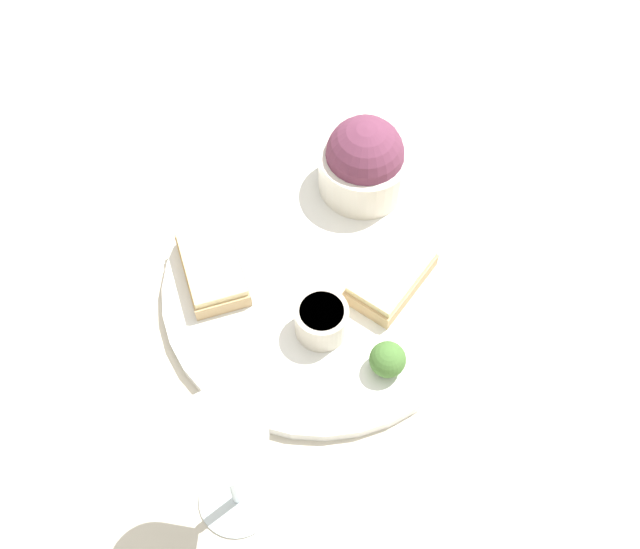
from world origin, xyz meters
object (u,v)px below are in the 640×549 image
(cheese_toast_far, at_px, (212,268))
(wine_glass, at_px, (224,459))
(sauce_ramekin, at_px, (321,319))
(salad_bowl, at_px, (364,161))
(cheese_toast_near, at_px, (391,276))

(cheese_toast_far, xyz_separation_m, wine_glass, (-0.23, -0.03, 0.09))
(sauce_ramekin, xyz_separation_m, wine_glass, (-0.16, 0.08, 0.08))
(salad_bowl, height_order, wine_glass, wine_glass)
(cheese_toast_near, bearing_deg, salad_bowl, 9.21)
(salad_bowl, distance_m, cheese_toast_near, 0.13)
(salad_bowl, relative_size, sauce_ramekin, 1.87)
(salad_bowl, xyz_separation_m, wine_glass, (-0.34, 0.13, 0.06))
(cheese_toast_near, relative_size, wine_glass, 0.64)
(sauce_ramekin, relative_size, cheese_toast_far, 0.49)
(wine_glass, bearing_deg, cheese_toast_far, 7.01)
(sauce_ramekin, xyz_separation_m, cheese_toast_far, (0.07, 0.11, -0.01))
(salad_bowl, relative_size, cheese_toast_far, 0.91)
(salad_bowl, distance_m, cheese_toast_far, 0.19)
(wine_glass, bearing_deg, cheese_toast_near, -35.63)
(wine_glass, bearing_deg, sauce_ramekin, -26.35)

